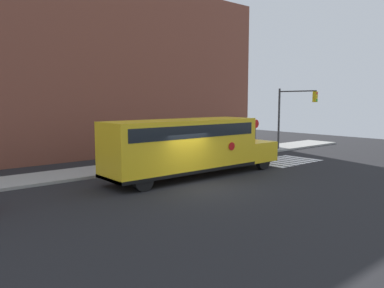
% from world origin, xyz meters
% --- Properties ---
extents(ground_plane, '(60.00, 60.00, 0.00)m').
position_xyz_m(ground_plane, '(0.00, 0.00, 0.00)').
color(ground_plane, black).
extents(sidewalk_strip, '(44.00, 3.00, 0.15)m').
position_xyz_m(sidewalk_strip, '(0.00, 6.50, 0.07)').
color(sidewalk_strip, '#9E9E99').
rests_on(sidewalk_strip, ground).
extents(building_backdrop, '(32.00, 4.00, 12.96)m').
position_xyz_m(building_backdrop, '(0.00, 13.00, 6.48)').
color(building_backdrop, brown).
rests_on(building_backdrop, ground).
extents(crosswalk_stripes, '(4.70, 3.20, 0.01)m').
position_xyz_m(crosswalk_stripes, '(9.68, 2.00, 0.00)').
color(crosswalk_stripes, white).
rests_on(crosswalk_stripes, ground).
extents(school_bus, '(10.92, 2.57, 3.14)m').
position_xyz_m(school_bus, '(1.08, 1.97, 1.79)').
color(school_bus, yellow).
rests_on(school_bus, ground).
extents(stop_sign, '(0.65, 0.10, 2.70)m').
position_xyz_m(stop_sign, '(10.50, 5.32, 1.76)').
color(stop_sign, '#38383A').
rests_on(stop_sign, ground).
extents(traffic_light, '(0.28, 3.52, 5.13)m').
position_xyz_m(traffic_light, '(13.85, 4.50, 3.43)').
color(traffic_light, '#38383A').
rests_on(traffic_light, ground).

